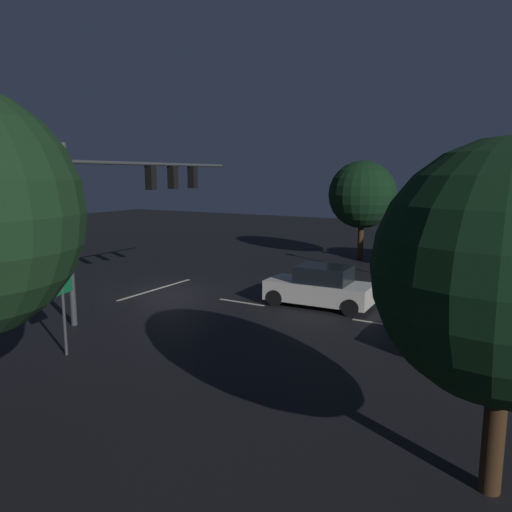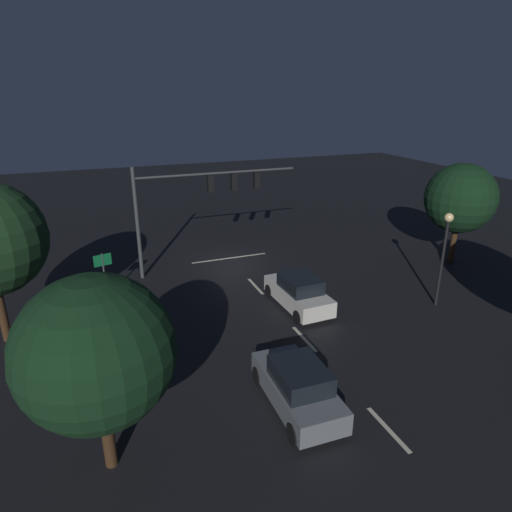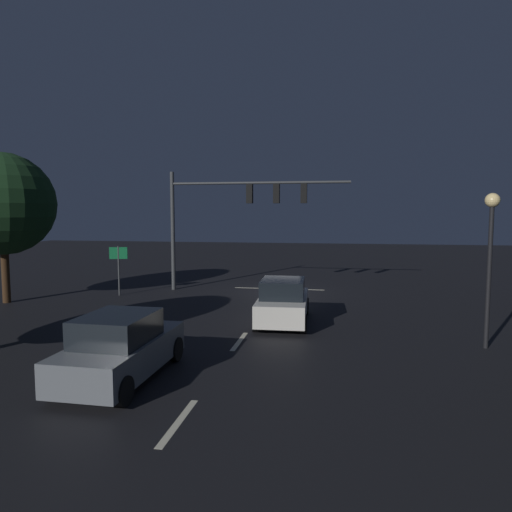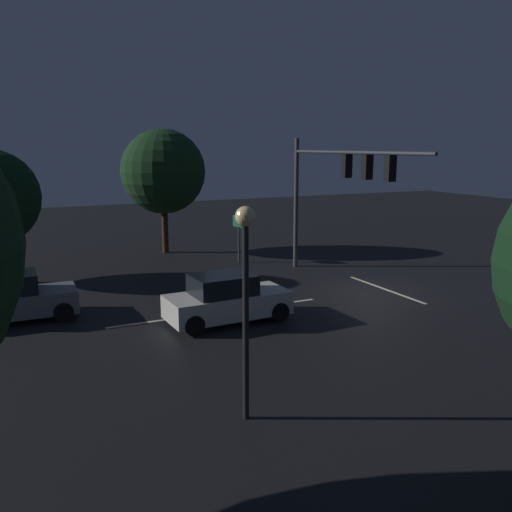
{
  "view_description": "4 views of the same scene",
  "coord_description": "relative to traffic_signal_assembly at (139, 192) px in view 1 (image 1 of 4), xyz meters",
  "views": [
    {
      "loc": [
        17.04,
        14.63,
        5.35
      ],
      "look_at": [
        0.85,
        5.21,
        2.22
      ],
      "focal_mm": 34.26,
      "sensor_mm": 36.0,
      "label": 1
    },
    {
      "loc": [
        8.19,
        25.33,
        10.37
      ],
      "look_at": [
        -0.08,
        3.85,
        1.74
      ],
      "focal_mm": 31.52,
      "sensor_mm": 36.0,
      "label": 2
    },
    {
      "loc": [
        -3.09,
        24.62,
        4.22
      ],
      "look_at": [
        0.17,
        5.83,
        2.44
      ],
      "focal_mm": 32.52,
      "sensor_mm": 36.0,
      "label": 3
    },
    {
      "loc": [
        -18.23,
        14.19,
        6.07
      ],
      "look_at": [
        -0.78,
        5.81,
        2.17
      ],
      "focal_mm": 38.6,
      "sensor_mm": 36.0,
      "label": 4
    }
  ],
  "objects": [
    {
      "name": "stop_bar",
      "position": [
        -2.14,
        -1.19,
        -4.65
      ],
      "size": [
        5.0,
        0.16,
        0.01
      ],
      "primitive_type": "cube",
      "color": "beige",
      "rests_on": "ground_plane"
    },
    {
      "name": "street_lamp_left_kerb",
      "position": [
        -9.91,
        8.97,
        -1.25
      ],
      "size": [
        0.44,
        0.44,
        4.82
      ],
      "color": "black",
      "rests_on": "ground_plane"
    },
    {
      "name": "route_sign",
      "position": [
        5.69,
        2.23,
        -2.83
      ],
      "size": [
        0.88,
        0.29,
        2.53
      ],
      "color": "#383A3D",
      "rests_on": "ground_plane"
    },
    {
      "name": "tree_left_near",
      "position": [
        -15.13,
        4.43,
        -0.56
      ],
      "size": [
        4.23,
        4.23,
        6.22
      ],
      "color": "#382314",
      "rests_on": "ground_plane"
    },
    {
      "name": "lane_dash_far",
      "position": [
        -2.14,
        3.55,
        -4.65
      ],
      "size": [
        0.16,
        2.2,
        0.01
      ],
      "primitive_type": "cube",
      "rotation": [
        0.0,
        0.0,
        1.57
      ],
      "color": "beige",
      "rests_on": "ground_plane"
    },
    {
      "name": "tree_right_near",
      "position": [
        6.33,
        13.82,
        -0.84
      ],
      "size": [
        4.27,
        4.27,
        5.96
      ],
      "color": "#382314",
      "rests_on": "ground_plane"
    },
    {
      "name": "traffic_signal_assembly",
      "position": [
        0.0,
        0.0,
        0.0
      ],
      "size": [
        9.61,
        0.47,
        6.42
      ],
      "color": "#383A3D",
      "rests_on": "ground_plane"
    },
    {
      "name": "ground_plane",
      "position": [
        -2.14,
        -0.45,
        -4.65
      ],
      "size": [
        80.0,
        80.0,
        0.0
      ],
      "primitive_type": "plane",
      "color": "black"
    },
    {
      "name": "car_distant",
      "position": [
        0.12,
        13.45,
        -3.85
      ],
      "size": [
        1.97,
        4.4,
        1.7
      ],
      "color": "slate",
      "rests_on": "ground_plane"
    },
    {
      "name": "car_approaching",
      "position": [
        -3.25,
        6.66,
        -3.85
      ],
      "size": [
        2.05,
        4.43,
        1.7
      ],
      "color": "silver",
      "rests_on": "ground_plane"
    },
    {
      "name": "lane_dash_mid",
      "position": [
        -2.14,
        9.55,
        -4.65
      ],
      "size": [
        0.16,
        2.2,
        0.01
      ],
      "primitive_type": "cube",
      "rotation": [
        0.0,
        0.0,
        1.57
      ],
      "color": "beige",
      "rests_on": "ground_plane"
    }
  ]
}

